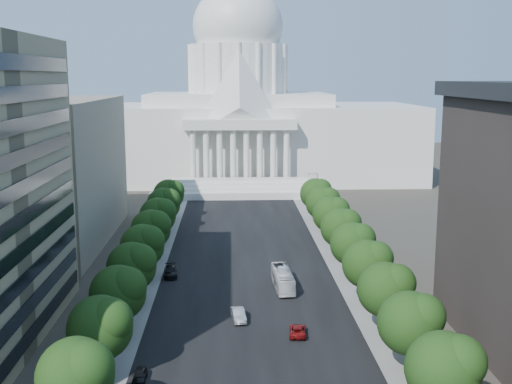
{
  "coord_description": "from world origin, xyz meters",
  "views": [
    {
      "loc": [
        -2.88,
        -34.41,
        34.72
      ],
      "look_at": [
        1.68,
        77.99,
        14.32
      ],
      "focal_mm": 45.0,
      "sensor_mm": 36.0,
      "label": 1
    }
  ],
  "objects": [
    {
      "name": "road_asphalt",
      "position": [
        0.0,
        90.0,
        0.0
      ],
      "size": [
        30.0,
        260.0,
        0.01
      ],
      "primitive_type": "cube",
      "color": "black",
      "rests_on": "ground"
    },
    {
      "name": "sidewalk_left",
      "position": [
        -19.0,
        90.0,
        0.0
      ],
      "size": [
        8.0,
        260.0,
        0.02
      ],
      "primitive_type": "cube",
      "color": "gray",
      "rests_on": "ground"
    },
    {
      "name": "sidewalk_right",
      "position": [
        19.0,
        90.0,
        0.0
      ],
      "size": [
        8.0,
        260.0,
        0.02
      ],
      "primitive_type": "cube",
      "color": "gray",
      "rests_on": "ground"
    },
    {
      "name": "capitol",
      "position": [
        0.0,
        184.89,
        20.01
      ],
      "size": [
        120.0,
        56.0,
        73.0
      ],
      "color": "white",
      "rests_on": "ground"
    },
    {
      "name": "office_block_left_far",
      "position": [
        -48.0,
        100.0,
        15.0
      ],
      "size": [
        38.0,
        52.0,
        30.0
      ],
      "primitive_type": "cube",
      "color": "gray",
      "rests_on": "ground"
    },
    {
      "name": "tree_l_b",
      "position": [
        -17.66,
        23.81,
        6.45
      ],
      "size": [
        7.79,
        7.6,
        9.97
      ],
      "color": "#33261C",
      "rests_on": "ground"
    },
    {
      "name": "tree_l_c",
      "position": [
        -17.66,
        35.81,
        6.45
      ],
      "size": [
        7.79,
        7.6,
        9.97
      ],
      "color": "#33261C",
      "rests_on": "ground"
    },
    {
      "name": "tree_l_d",
      "position": [
        -17.66,
        47.81,
        6.45
      ],
      "size": [
        7.79,
        7.6,
        9.97
      ],
      "color": "#33261C",
      "rests_on": "ground"
    },
    {
      "name": "tree_l_e",
      "position": [
        -17.66,
        59.81,
        6.45
      ],
      "size": [
        7.79,
        7.6,
        9.97
      ],
      "color": "#33261C",
      "rests_on": "ground"
    },
    {
      "name": "tree_l_f",
      "position": [
        -17.66,
        71.81,
        6.45
      ],
      "size": [
        7.79,
        7.6,
        9.97
      ],
      "color": "#33261C",
      "rests_on": "ground"
    },
    {
      "name": "tree_l_g",
      "position": [
        -17.66,
        83.81,
        6.45
      ],
      "size": [
        7.79,
        7.6,
        9.97
      ],
      "color": "#33261C",
      "rests_on": "ground"
    },
    {
      "name": "tree_l_h",
      "position": [
        -17.66,
        95.81,
        6.45
      ],
      "size": [
        7.79,
        7.6,
        9.97
      ],
      "color": "#33261C",
      "rests_on": "ground"
    },
    {
      "name": "tree_l_i",
      "position": [
        -17.66,
        107.81,
        6.45
      ],
      "size": [
        7.79,
        7.6,
        9.97
      ],
      "color": "#33261C",
      "rests_on": "ground"
    },
    {
      "name": "tree_l_j",
      "position": [
        -17.66,
        119.81,
        6.45
      ],
      "size": [
        7.79,
        7.6,
        9.97
      ],
      "color": "#33261C",
      "rests_on": "ground"
    },
    {
      "name": "tree_r_b",
      "position": [
        18.34,
        23.81,
        6.45
      ],
      "size": [
        7.79,
        7.6,
        9.97
      ],
      "color": "#33261C",
      "rests_on": "ground"
    },
    {
      "name": "tree_r_c",
      "position": [
        18.34,
        35.81,
        6.45
      ],
      "size": [
        7.79,
        7.6,
        9.97
      ],
      "color": "#33261C",
      "rests_on": "ground"
    },
    {
      "name": "tree_r_d",
      "position": [
        18.34,
        47.81,
        6.45
      ],
      "size": [
        7.79,
        7.6,
        9.97
      ],
      "color": "#33261C",
      "rests_on": "ground"
    },
    {
      "name": "tree_r_e",
      "position": [
        18.34,
        59.81,
        6.45
      ],
      "size": [
        7.79,
        7.6,
        9.97
      ],
      "color": "#33261C",
      "rests_on": "ground"
    },
    {
      "name": "tree_r_f",
      "position": [
        18.34,
        71.81,
        6.45
      ],
      "size": [
        7.79,
        7.6,
        9.97
      ],
      "color": "#33261C",
      "rests_on": "ground"
    },
    {
      "name": "tree_r_g",
      "position": [
        18.34,
        83.81,
        6.45
      ],
      "size": [
        7.79,
        7.6,
        9.97
      ],
      "color": "#33261C",
      "rests_on": "ground"
    },
    {
      "name": "tree_r_h",
      "position": [
        18.34,
        95.81,
        6.45
      ],
      "size": [
        7.79,
        7.6,
        9.97
      ],
      "color": "#33261C",
      "rests_on": "ground"
    },
    {
      "name": "tree_r_i",
      "position": [
        18.34,
        107.81,
        6.45
      ],
      "size": [
        7.79,
        7.6,
        9.97
      ],
      "color": "#33261C",
      "rests_on": "ground"
    },
    {
      "name": "tree_r_j",
      "position": [
        18.34,
        119.81,
        6.45
      ],
      "size": [
        7.79,
        7.6,
        9.97
      ],
      "color": "#33261C",
      "rests_on": "ground"
    },
    {
      "name": "streetlight_b",
      "position": [
        19.9,
        35.0,
        5.82
      ],
      "size": [
        2.61,
        0.44,
        9.0
      ],
      "color": "gray",
      "rests_on": "ground"
    },
    {
      "name": "streetlight_c",
      "position": [
        19.9,
        60.0,
        5.82
      ],
      "size": [
        2.61,
        0.44,
        9.0
      ],
      "color": "gray",
      "rests_on": "ground"
    },
    {
      "name": "streetlight_d",
      "position": [
        19.9,
        85.0,
        5.82
      ],
      "size": [
        2.61,
        0.44,
        9.0
      ],
      "color": "gray",
      "rests_on": "ground"
    },
    {
      "name": "streetlight_e",
      "position": [
        19.9,
        110.0,
        5.82
      ],
      "size": [
        2.61,
        0.44,
        9.0
      ],
      "color": "gray",
      "rests_on": "ground"
    },
    {
      "name": "streetlight_f",
      "position": [
        19.9,
        135.0,
        5.82
      ],
      "size": [
        2.61,
        0.44,
        9.0
      ],
      "color": "gray",
      "rests_on": "ground"
    },
    {
      "name": "car_dark_a",
      "position": [
        -13.5,
        35.04,
        0.64
      ],
      "size": [
        1.56,
        3.8,
        1.29
      ],
      "primitive_type": "imported",
      "rotation": [
        0.0,
        0.0,
        0.01
      ],
      "color": "black",
      "rests_on": "ground"
    },
    {
      "name": "car_silver",
      "position": [
        -1.85,
        53.19,
        0.82
      ],
      "size": [
        2.36,
        5.18,
        1.65
      ],
      "primitive_type": "imported",
      "rotation": [
        0.0,
        0.0,
        0.13
      ],
      "color": "#B1B5BA",
      "rests_on": "ground"
    },
    {
      "name": "car_red",
      "position": [
        6.12,
        47.5,
        0.66
      ],
      "size": [
        2.63,
        4.94,
        1.32
      ],
      "primitive_type": "imported",
      "rotation": [
        0.0,
        0.0,
        3.05
      ],
      "color": "maroon",
      "rests_on": "ground"
    },
    {
      "name": "car_dark_b",
      "position": [
        -13.5,
        74.43,
        0.82
      ],
      "size": [
        2.8,
        5.82,
        1.64
      ],
      "primitive_type": "imported",
      "rotation": [
        0.0,
        0.0,
        0.09
      ],
      "color": "black",
      "rests_on": "ground"
    },
    {
      "name": "city_bus",
      "position": [
        5.69,
        67.3,
        1.6
      ],
      "size": [
        3.25,
        11.61,
        3.2
      ],
      "primitive_type": "imported",
      "rotation": [
        0.0,
        0.0,
        0.05
      ],
      "color": "silver",
      "rests_on": "ground"
    }
  ]
}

